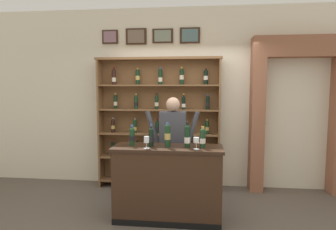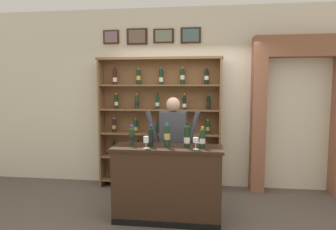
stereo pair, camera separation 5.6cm
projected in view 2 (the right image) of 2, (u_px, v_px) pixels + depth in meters
ground_plane at (174, 220)px, 3.94m from camera, size 14.00×14.00×0.02m
back_wall at (183, 98)px, 5.29m from camera, size 12.00×0.19×3.16m
wine_shelf at (160, 120)px, 5.13m from camera, size 2.15×0.29×2.28m
archway_doorway at (298, 106)px, 4.92m from camera, size 1.54×0.45×2.60m
tasting_counter at (167, 183)px, 3.90m from camera, size 1.45×0.51×1.00m
shopkeeper at (173, 140)px, 4.36m from camera, size 0.83×0.22×1.63m
tasting_bottle_riserva at (132, 136)px, 3.93m from camera, size 0.07×0.07×0.27m
tasting_bottle_grappa at (151, 137)px, 3.86m from camera, size 0.07×0.07×0.29m
tasting_bottle_chianti at (167, 135)px, 3.83m from camera, size 0.08×0.08×0.32m
tasting_bottle_vin_santo at (187, 136)px, 3.80m from camera, size 0.08×0.08×0.33m
tasting_bottle_bianco at (202, 138)px, 3.77m from camera, size 0.07×0.07×0.28m
wine_glass_spare at (146, 140)px, 3.73m from camera, size 0.07×0.07×0.16m
wine_glass_right at (196, 141)px, 3.67m from camera, size 0.07×0.07×0.15m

